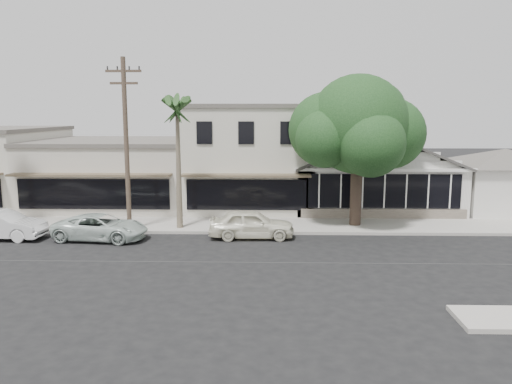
{
  "coord_description": "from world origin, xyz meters",
  "views": [
    {
      "loc": [
        -1.69,
        -20.22,
        6.21
      ],
      "look_at": [
        -2.37,
        6.0,
        2.06
      ],
      "focal_mm": 35.0,
      "sensor_mm": 36.0,
      "label": 1
    }
  ],
  "objects_px": {
    "utility_pole": "(126,141)",
    "car_0": "(252,224)",
    "car_1": "(1,225)",
    "shade_tree": "(356,127)",
    "car_2": "(101,227)"
  },
  "relations": [
    {
      "from": "utility_pole",
      "to": "car_0",
      "type": "relative_size",
      "value": 2.12
    },
    {
      "from": "utility_pole",
      "to": "shade_tree",
      "type": "height_order",
      "value": "utility_pole"
    },
    {
      "from": "car_1",
      "to": "car_2",
      "type": "height_order",
      "value": "car_1"
    },
    {
      "from": "car_0",
      "to": "car_2",
      "type": "height_order",
      "value": "car_0"
    },
    {
      "from": "car_1",
      "to": "car_2",
      "type": "xyz_separation_m",
      "value": [
        5.0,
        -0.03,
        -0.08
      ]
    },
    {
      "from": "car_2",
      "to": "utility_pole",
      "type": "bearing_deg",
      "value": -25.6
    },
    {
      "from": "car_0",
      "to": "car_1",
      "type": "height_order",
      "value": "car_0"
    },
    {
      "from": "utility_pole",
      "to": "car_1",
      "type": "bearing_deg",
      "value": -165.58
    },
    {
      "from": "car_0",
      "to": "shade_tree",
      "type": "bearing_deg",
      "value": -65.17
    },
    {
      "from": "car_1",
      "to": "car_2",
      "type": "bearing_deg",
      "value": -86.54
    },
    {
      "from": "utility_pole",
      "to": "car_2",
      "type": "distance_m",
      "value": 4.55
    },
    {
      "from": "shade_tree",
      "to": "utility_pole",
      "type": "bearing_deg",
      "value": -171.66
    },
    {
      "from": "car_0",
      "to": "utility_pole",
      "type": "bearing_deg",
      "value": 79.19
    },
    {
      "from": "utility_pole",
      "to": "car_0",
      "type": "xyz_separation_m",
      "value": [
        6.46,
        -1.02,
        -4.06
      ]
    },
    {
      "from": "car_0",
      "to": "car_1",
      "type": "xyz_separation_m",
      "value": [
        -12.45,
        -0.52,
        -0.01
      ]
    }
  ]
}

